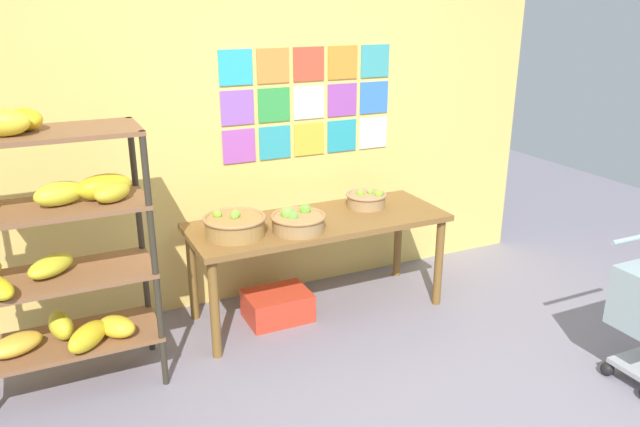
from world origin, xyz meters
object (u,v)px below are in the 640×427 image
Objects in this scene: display_table at (318,230)px; fruit_basket_right at (235,225)px; produce_crate_under_table at (278,306)px; fruit_basket_back_left at (366,199)px; fruit_basket_back_right at (298,221)px; banana_shelf_unit at (49,245)px.

fruit_basket_right is (-0.60, -0.05, 0.15)m from display_table.
display_table is 0.62m from fruit_basket_right.
produce_crate_under_table is at bearing 11.80° from fruit_basket_right.
produce_crate_under_table is at bearing -173.72° from fruit_basket_back_left.
fruit_basket_back_left is 0.73× the size of fruit_basket_right.
display_table is 4.93× the size of fruit_basket_back_right.
fruit_basket_back_left is 0.98m from produce_crate_under_table.
fruit_basket_back_right is 0.82× the size of produce_crate_under_table.
fruit_basket_right is (1.08, 0.18, -0.12)m from banana_shelf_unit.
fruit_basket_back_left is at bearing 20.30° from fruit_basket_back_right.
fruit_basket_back_left is (0.43, 0.10, 0.14)m from display_table.
fruit_basket_back_right is 0.90× the size of fruit_basket_right.
fruit_basket_right reaches higher than display_table.
banana_shelf_unit is 1.48m from fruit_basket_back_right.
banana_shelf_unit is 2.14m from fruit_basket_back_left.
display_table is at bearing 7.74° from banana_shelf_unit.
display_table is 6.04× the size of fruit_basket_back_left.
fruit_basket_back_right is at bearing -13.31° from fruit_basket_right.
banana_shelf_unit is 1.72m from display_table.
fruit_basket_right is at bearing -175.67° from display_table.
banana_shelf_unit is at bearing -170.36° from fruit_basket_right.
display_table is 4.05× the size of produce_crate_under_table.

